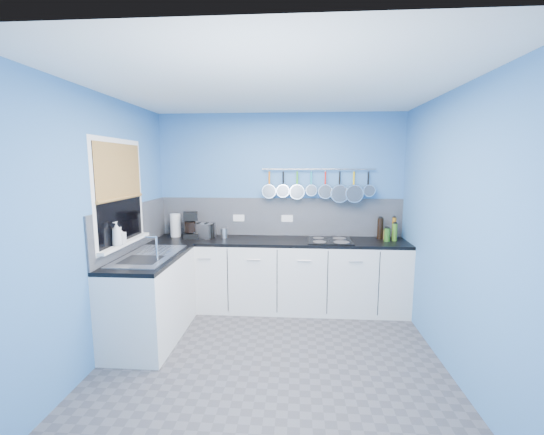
# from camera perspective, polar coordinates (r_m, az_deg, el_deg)

# --- Properties ---
(floor) EXTENTS (3.20, 3.00, 0.02)m
(floor) POSITION_cam_1_polar(r_m,az_deg,el_deg) (3.68, -0.06, -21.62)
(floor) COLOR #47474C
(floor) RESTS_ON ground
(ceiling) EXTENTS (3.20, 3.00, 0.02)m
(ceiling) POSITION_cam_1_polar(r_m,az_deg,el_deg) (3.26, -0.07, 20.40)
(ceiling) COLOR white
(ceiling) RESTS_ON ground
(wall_back) EXTENTS (3.20, 0.02, 2.50)m
(wall_back) POSITION_cam_1_polar(r_m,az_deg,el_deg) (4.73, 1.26, 1.35)
(wall_back) COLOR #3E75B3
(wall_back) RESTS_ON ground
(wall_front) EXTENTS (3.20, 0.02, 2.50)m
(wall_front) POSITION_cam_1_polar(r_m,az_deg,el_deg) (1.78, -3.63, -10.80)
(wall_front) COLOR #3E75B3
(wall_front) RESTS_ON ground
(wall_left) EXTENTS (0.02, 3.00, 2.50)m
(wall_left) POSITION_cam_1_polar(r_m,az_deg,el_deg) (3.72, -25.65, -1.45)
(wall_left) COLOR #3E75B3
(wall_left) RESTS_ON ground
(wall_right) EXTENTS (0.02, 3.00, 2.50)m
(wall_right) POSITION_cam_1_polar(r_m,az_deg,el_deg) (3.51, 27.14, -2.09)
(wall_right) COLOR #3E75B3
(wall_right) RESTS_ON ground
(backsplash_back) EXTENTS (3.20, 0.02, 0.50)m
(backsplash_back) POSITION_cam_1_polar(r_m,az_deg,el_deg) (4.72, 1.24, 0.12)
(backsplash_back) COLOR slate
(backsplash_back) RESTS_ON wall_back
(backsplash_left) EXTENTS (0.02, 1.80, 0.50)m
(backsplash_left) POSITION_cam_1_polar(r_m,az_deg,el_deg) (4.25, -21.32, -1.41)
(backsplash_left) COLOR slate
(backsplash_left) RESTS_ON wall_left
(cabinet_run_back) EXTENTS (3.20, 0.60, 0.86)m
(cabinet_run_back) POSITION_cam_1_polar(r_m,az_deg,el_deg) (4.61, 1.03, -9.31)
(cabinet_run_back) COLOR silver
(cabinet_run_back) RESTS_ON ground
(worktop_back) EXTENTS (3.20, 0.60, 0.04)m
(worktop_back) POSITION_cam_1_polar(r_m,az_deg,el_deg) (4.49, 1.05, -3.83)
(worktop_back) COLOR black
(worktop_back) RESTS_ON cabinet_run_back
(cabinet_run_left) EXTENTS (0.60, 1.20, 0.86)m
(cabinet_run_left) POSITION_cam_1_polar(r_m,az_deg,el_deg) (4.05, -18.84, -12.31)
(cabinet_run_left) COLOR silver
(cabinet_run_left) RESTS_ON ground
(worktop_left) EXTENTS (0.60, 1.20, 0.04)m
(worktop_left) POSITION_cam_1_polar(r_m,az_deg,el_deg) (3.92, -19.16, -6.14)
(worktop_left) COLOR black
(worktop_left) RESTS_ON cabinet_run_left
(window_frame) EXTENTS (0.01, 1.00, 1.10)m
(window_frame) POSITION_cam_1_polar(r_m,az_deg,el_deg) (3.93, -23.33, 3.59)
(window_frame) COLOR white
(window_frame) RESTS_ON wall_left
(window_glass) EXTENTS (0.01, 0.90, 1.00)m
(window_glass) POSITION_cam_1_polar(r_m,az_deg,el_deg) (3.93, -23.27, 3.59)
(window_glass) COLOR black
(window_glass) RESTS_ON wall_left
(bamboo_blind) EXTENTS (0.01, 0.90, 0.55)m
(bamboo_blind) POSITION_cam_1_polar(r_m,az_deg,el_deg) (3.91, -23.36, 6.88)
(bamboo_blind) COLOR gold
(bamboo_blind) RESTS_ON wall_left
(window_sill) EXTENTS (0.10, 0.98, 0.03)m
(window_sill) POSITION_cam_1_polar(r_m,az_deg,el_deg) (3.99, -22.58, -3.78)
(window_sill) COLOR white
(window_sill) RESTS_ON wall_left
(sink_unit) EXTENTS (0.50, 0.95, 0.01)m
(sink_unit) POSITION_cam_1_polar(r_m,az_deg,el_deg) (3.91, -19.18, -5.80)
(sink_unit) COLOR silver
(sink_unit) RESTS_ON worktop_left
(mixer_tap) EXTENTS (0.12, 0.08, 0.26)m
(mixer_tap) POSITION_cam_1_polar(r_m,az_deg,el_deg) (3.66, -18.07, -4.69)
(mixer_tap) COLOR silver
(mixer_tap) RESTS_ON worktop_left
(socket_left) EXTENTS (0.15, 0.01, 0.09)m
(socket_left) POSITION_cam_1_polar(r_m,az_deg,el_deg) (4.77, -5.38, -0.08)
(socket_left) COLOR white
(socket_left) RESTS_ON backsplash_back
(socket_right) EXTENTS (0.15, 0.01, 0.09)m
(socket_right) POSITION_cam_1_polar(r_m,az_deg,el_deg) (4.71, 2.45, -0.16)
(socket_right) COLOR white
(socket_right) RESTS_ON backsplash_back
(pot_rail) EXTENTS (1.45, 0.02, 0.02)m
(pot_rail) POSITION_cam_1_polar(r_m,az_deg,el_deg) (4.64, 7.48, 7.71)
(pot_rail) COLOR silver
(pot_rail) RESTS_ON wall_back
(soap_bottle_a) EXTENTS (0.10, 0.10, 0.24)m
(soap_bottle_a) POSITION_cam_1_polar(r_m,az_deg,el_deg) (3.79, -23.71, -2.40)
(soap_bottle_a) COLOR white
(soap_bottle_a) RESTS_ON window_sill
(soap_bottle_b) EXTENTS (0.08, 0.08, 0.17)m
(soap_bottle_b) POSITION_cam_1_polar(r_m,az_deg,el_deg) (3.86, -23.15, -2.68)
(soap_bottle_b) COLOR white
(soap_bottle_b) RESTS_ON window_sill
(paper_towel) EXTENTS (0.17, 0.17, 0.30)m
(paper_towel) POSITION_cam_1_polar(r_m,az_deg,el_deg) (4.82, -15.27, -1.22)
(paper_towel) COLOR white
(paper_towel) RESTS_ON worktop_back
(coffee_maker) EXTENTS (0.24, 0.25, 0.33)m
(coffee_maker) POSITION_cam_1_polar(r_m,az_deg,el_deg) (4.69, -13.01, -1.19)
(coffee_maker) COLOR black
(coffee_maker) RESTS_ON worktop_back
(toaster) EXTENTS (0.32, 0.25, 0.18)m
(toaster) POSITION_cam_1_polar(r_m,az_deg,el_deg) (4.69, -11.07, -2.05)
(toaster) COLOR silver
(toaster) RESTS_ON worktop_back
(canister) EXTENTS (0.10, 0.10, 0.12)m
(canister) POSITION_cam_1_polar(r_m,az_deg,el_deg) (4.61, -7.70, -2.53)
(canister) COLOR silver
(canister) RESTS_ON worktop_back
(hob) EXTENTS (0.55, 0.48, 0.01)m
(hob) POSITION_cam_1_polar(r_m,az_deg,el_deg) (4.47, 9.25, -3.67)
(hob) COLOR black
(hob) RESTS_ON worktop_back
(pan_0) EXTENTS (0.19, 0.08, 0.38)m
(pan_0) POSITION_cam_1_polar(r_m,az_deg,el_deg) (4.64, -0.44, 5.45)
(pan_0) COLOR silver
(pan_0) RESTS_ON pot_rail
(pan_1) EXTENTS (0.17, 0.12, 0.36)m
(pan_1) POSITION_cam_1_polar(r_m,az_deg,el_deg) (4.63, 1.81, 5.54)
(pan_1) COLOR silver
(pan_1) RESTS_ON pot_rail
(pan_2) EXTENTS (0.20, 0.09, 0.39)m
(pan_2) POSITION_cam_1_polar(r_m,az_deg,el_deg) (4.63, 4.06, 5.36)
(pan_2) COLOR silver
(pan_2) RESTS_ON pot_rail
(pan_3) EXTENTS (0.15, 0.12, 0.34)m
(pan_3) POSITION_cam_1_polar(r_m,az_deg,el_deg) (4.63, 6.32, 5.62)
(pan_3) COLOR silver
(pan_3) RESTS_ON pot_rail
(pan_4) EXTENTS (0.19, 0.07, 0.38)m
(pan_4) POSITION_cam_1_polar(r_m,az_deg,el_deg) (4.64, 8.57, 5.35)
(pan_4) COLOR silver
(pan_4) RESTS_ON pot_rail
(pan_5) EXTENTS (0.24, 0.10, 0.43)m
(pan_5) POSITION_cam_1_polar(r_m,az_deg,el_deg) (4.66, 10.80, 5.01)
(pan_5) COLOR silver
(pan_5) RESTS_ON pot_rail
(pan_6) EXTENTS (0.23, 0.12, 0.42)m
(pan_6) POSITION_cam_1_polar(r_m,az_deg,el_deg) (4.68, 13.01, 4.99)
(pan_6) COLOR silver
(pan_6) RESTS_ON pot_rail
(pan_7) EXTENTS (0.15, 0.12, 0.34)m
(pan_7) POSITION_cam_1_polar(r_m,az_deg,el_deg) (4.71, 15.22, 5.41)
(pan_7) COLOR silver
(pan_7) RESTS_ON pot_rail
(condiment_0) EXTENTS (0.05, 0.05, 0.28)m
(condiment_0) POSITION_cam_1_polar(r_m,az_deg,el_deg) (4.74, 19.03, -1.68)
(condiment_0) COLOR #8C5914
(condiment_0) RESTS_ON worktop_back
(condiment_1) EXTENTS (0.07, 0.07, 0.12)m
(condiment_1) POSITION_cam_1_polar(r_m,az_deg,el_deg) (4.72, 17.87, -2.63)
(condiment_1) COLOR olive
(condiment_1) RESTS_ON worktop_back
(condiment_2) EXTENTS (0.07, 0.07, 0.27)m
(condiment_2) POSITION_cam_1_polar(r_m,az_deg,el_deg) (4.71, 17.00, -1.72)
(condiment_2) COLOR black
(condiment_2) RESTS_ON worktop_back
(condiment_3) EXTENTS (0.06, 0.06, 0.22)m
(condiment_3) POSITION_cam_1_polar(r_m,az_deg,el_deg) (4.65, 19.11, -2.26)
(condiment_3) COLOR #3F721E
(condiment_3) RESTS_ON worktop_back
(condiment_4) EXTENTS (0.07, 0.07, 0.16)m
(condiment_4) POSITION_cam_1_polar(r_m,az_deg,el_deg) (4.60, 18.04, -2.67)
(condiment_4) COLOR #265919
(condiment_4) RESTS_ON worktop_back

